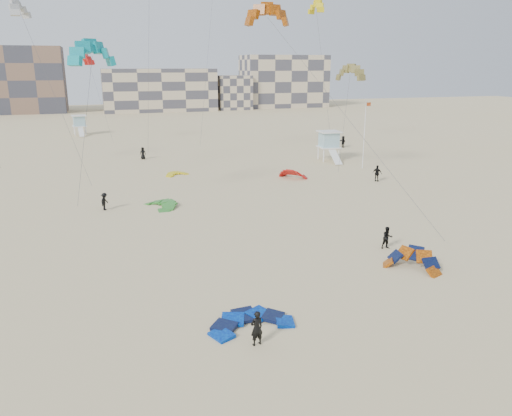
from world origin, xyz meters
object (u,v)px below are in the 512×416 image
object	(u,v)px
kite_ground_blue	(251,326)
kite_ground_orange	(411,269)
kitesurfer_main	(257,328)
lifeguard_tower_near	(329,146)

from	to	relation	value
kite_ground_blue	kite_ground_orange	xyz separation A→B (m)	(12.31, 4.00, 0.00)
kite_ground_orange	kitesurfer_main	size ratio (longest dim) A/B	1.95
kite_ground_orange	kite_ground_blue	bearing A→B (deg)	-112.46
kite_ground_blue	lifeguard_tower_near	size ratio (longest dim) A/B	0.73
lifeguard_tower_near	kitesurfer_main	bearing A→B (deg)	-115.08
kite_ground_blue	lifeguard_tower_near	world-z (taller)	lifeguard_tower_near
kite_ground_blue	kitesurfer_main	world-z (taller)	kitesurfer_main
kitesurfer_main	kite_ground_blue	bearing A→B (deg)	-109.69
lifeguard_tower_near	kite_ground_orange	bearing A→B (deg)	-103.12
kite_ground_blue	kite_ground_orange	world-z (taller)	kite_ground_orange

